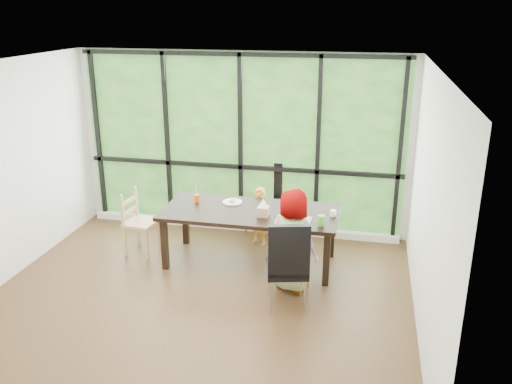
% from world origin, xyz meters
% --- Properties ---
extents(ground, '(5.00, 5.00, 0.00)m').
position_xyz_m(ground, '(0.00, 0.00, 0.00)').
color(ground, black).
rests_on(ground, ground).
extents(back_wall, '(5.00, 0.00, 5.00)m').
position_xyz_m(back_wall, '(0.00, 2.25, 1.35)').
color(back_wall, silver).
rests_on(back_wall, ground).
extents(foliage_backdrop, '(4.80, 0.02, 2.65)m').
position_xyz_m(foliage_backdrop, '(0.00, 2.23, 1.35)').
color(foliage_backdrop, '#1C4F1B').
rests_on(foliage_backdrop, back_wall).
extents(window_mullions, '(4.80, 0.06, 2.65)m').
position_xyz_m(window_mullions, '(0.00, 2.19, 1.35)').
color(window_mullions, black).
rests_on(window_mullions, back_wall).
extents(window_sill, '(4.80, 0.12, 0.10)m').
position_xyz_m(window_sill, '(0.00, 2.15, 0.05)').
color(window_sill, silver).
rests_on(window_sill, ground).
extents(dining_table, '(2.37, 1.17, 0.75)m').
position_xyz_m(dining_table, '(0.40, 1.08, 0.38)').
color(dining_table, black).
rests_on(dining_table, ground).
extents(chair_window_leather, '(0.56, 0.56, 1.08)m').
position_xyz_m(chair_window_leather, '(0.36, 2.10, 0.54)').
color(chair_window_leather, black).
rests_on(chair_window_leather, ground).
extents(chair_interior_leather, '(0.56, 0.56, 1.08)m').
position_xyz_m(chair_interior_leather, '(1.04, 0.10, 0.54)').
color(chair_interior_leather, black).
rests_on(chair_interior_leather, ground).
extents(chair_end_beech, '(0.44, 0.46, 0.90)m').
position_xyz_m(chair_end_beech, '(-1.15, 1.06, 0.45)').
color(chair_end_beech, tan).
rests_on(chair_end_beech, ground).
extents(child_toddler, '(0.37, 0.30, 0.86)m').
position_xyz_m(child_toddler, '(0.40, 1.69, 0.43)').
color(child_toddler, orange).
rests_on(child_toddler, ground).
extents(child_older, '(0.73, 0.61, 1.28)m').
position_xyz_m(child_older, '(1.08, 0.50, 0.64)').
color(child_older, slate).
rests_on(child_older, ground).
extents(placemat, '(0.44, 0.32, 0.01)m').
position_xyz_m(placemat, '(1.00, 0.85, 0.75)').
color(placemat, tan).
rests_on(placemat, dining_table).
extents(plate_far, '(0.27, 0.27, 0.02)m').
position_xyz_m(plate_far, '(0.09, 1.32, 0.76)').
color(plate_far, white).
rests_on(plate_far, dining_table).
extents(plate_near, '(0.21, 0.21, 0.01)m').
position_xyz_m(plate_near, '(1.01, 0.88, 0.76)').
color(plate_near, white).
rests_on(plate_near, dining_table).
extents(orange_cup, '(0.07, 0.07, 0.11)m').
position_xyz_m(orange_cup, '(-0.39, 1.24, 0.80)').
color(orange_cup, '#EB4D00').
rests_on(orange_cup, dining_table).
extents(green_cup, '(0.08, 0.08, 0.13)m').
position_xyz_m(green_cup, '(1.36, 0.76, 0.82)').
color(green_cup, '#46CF38').
rests_on(green_cup, dining_table).
extents(white_mug, '(0.08, 0.08, 0.08)m').
position_xyz_m(white_mug, '(1.48, 1.11, 0.79)').
color(white_mug, white).
rests_on(white_mug, dining_table).
extents(tissue_box, '(0.14, 0.14, 0.12)m').
position_xyz_m(tissue_box, '(0.60, 0.93, 0.81)').
color(tissue_box, tan).
rests_on(tissue_box, dining_table).
extents(crepe_rolls_far, '(0.10, 0.12, 0.04)m').
position_xyz_m(crepe_rolls_far, '(0.09, 1.32, 0.78)').
color(crepe_rolls_far, tan).
rests_on(crepe_rolls_far, plate_far).
extents(crepe_rolls_near, '(0.10, 0.12, 0.04)m').
position_xyz_m(crepe_rolls_near, '(1.01, 0.88, 0.78)').
color(crepe_rolls_near, tan).
rests_on(crepe_rolls_near, plate_near).
extents(straw_white, '(0.01, 0.04, 0.20)m').
position_xyz_m(straw_white, '(-0.39, 1.24, 0.90)').
color(straw_white, white).
rests_on(straw_white, orange_cup).
extents(straw_pink, '(0.01, 0.04, 0.20)m').
position_xyz_m(straw_pink, '(1.36, 0.76, 0.92)').
color(straw_pink, pink).
rests_on(straw_pink, green_cup).
extents(tissue, '(0.12, 0.12, 0.11)m').
position_xyz_m(tissue, '(0.60, 0.93, 0.93)').
color(tissue, white).
rests_on(tissue, tissue_box).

